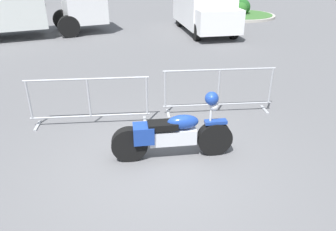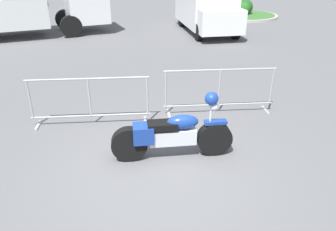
{
  "view_description": "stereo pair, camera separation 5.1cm",
  "coord_description": "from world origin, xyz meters",
  "px_view_note": "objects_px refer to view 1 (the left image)",
  "views": [
    {
      "loc": [
        -0.87,
        -4.63,
        3.35
      ],
      "look_at": [
        0.3,
        0.75,
        0.65
      ],
      "focal_mm": 35.0,
      "sensor_mm": 36.0,
      "label": 1
    },
    {
      "loc": [
        -0.82,
        -4.64,
        3.35
      ],
      "look_at": [
        0.3,
        0.75,
        0.65
      ],
      "focal_mm": 35.0,
      "sensor_mm": 36.0,
      "label": 2
    }
  ],
  "objects_px": {
    "motorcycle": "(173,134)",
    "crowd_barrier_far": "(218,90)",
    "box_truck": "(3,0)",
    "delivery_van": "(204,5)",
    "crowd_barrier_near": "(89,101)"
  },
  "relations": [
    {
      "from": "box_truck",
      "to": "delivery_van",
      "type": "xyz_separation_m",
      "value": [
        8.92,
        -0.43,
        -0.39
      ]
    },
    {
      "from": "delivery_van",
      "to": "crowd_barrier_near",
      "type": "bearing_deg",
      "value": -30.34
    },
    {
      "from": "crowd_barrier_far",
      "to": "box_truck",
      "type": "relative_size",
      "value": 0.32
    },
    {
      "from": "crowd_barrier_far",
      "to": "delivery_van",
      "type": "xyz_separation_m",
      "value": [
        2.49,
        8.94,
        0.68
      ]
    },
    {
      "from": "crowd_barrier_near",
      "to": "box_truck",
      "type": "relative_size",
      "value": 0.32
    },
    {
      "from": "motorcycle",
      "to": "crowd_barrier_near",
      "type": "xyz_separation_m",
      "value": [
        -1.46,
        1.63,
        0.08
      ]
    },
    {
      "from": "crowd_barrier_far",
      "to": "box_truck",
      "type": "bearing_deg",
      "value": 124.46
    },
    {
      "from": "motorcycle",
      "to": "crowd_barrier_far",
      "type": "relative_size",
      "value": 0.86
    },
    {
      "from": "box_truck",
      "to": "delivery_van",
      "type": "bearing_deg",
      "value": -14.17
    },
    {
      "from": "crowd_barrier_near",
      "to": "crowd_barrier_far",
      "type": "bearing_deg",
      "value": 0.0
    },
    {
      "from": "box_truck",
      "to": "crowd_barrier_far",
      "type": "bearing_deg",
      "value": -66.94
    },
    {
      "from": "delivery_van",
      "to": "motorcycle",
      "type": "bearing_deg",
      "value": -19.67
    },
    {
      "from": "crowd_barrier_near",
      "to": "box_truck",
      "type": "height_order",
      "value": "box_truck"
    },
    {
      "from": "motorcycle",
      "to": "delivery_van",
      "type": "relative_size",
      "value": 0.44
    },
    {
      "from": "crowd_barrier_near",
      "to": "delivery_van",
      "type": "bearing_deg",
      "value": 58.83
    }
  ]
}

